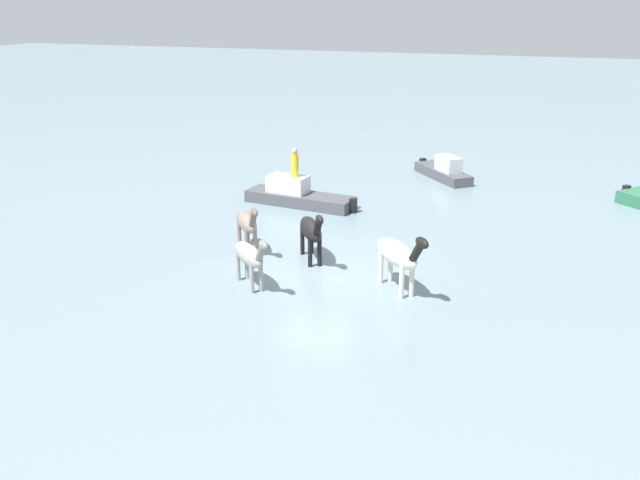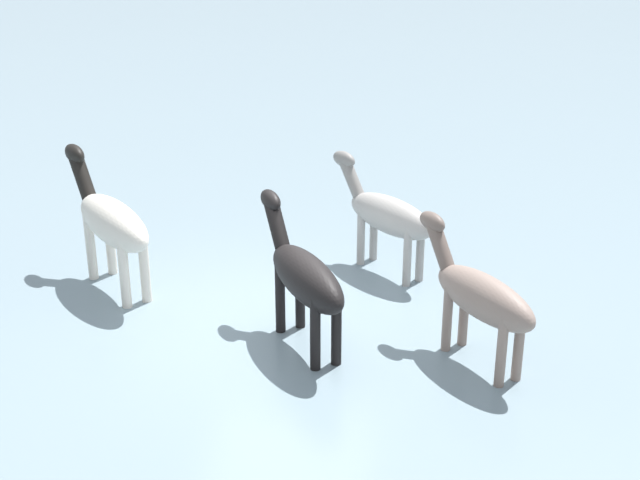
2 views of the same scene
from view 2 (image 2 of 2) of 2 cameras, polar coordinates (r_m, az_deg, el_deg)
The scene contains 5 objects.
ground_plane at distance 13.65m, azimuth -2.09°, elevation -5.30°, with size 173.10×173.10×0.00m, color gray.
horse_rear_stallion at distance 14.66m, azimuth -12.84°, elevation 1.15°, with size 2.23×2.13×2.07m.
horse_chestnut_trailing at distance 12.66m, azimuth -0.98°, elevation -2.26°, with size 2.30×1.68×1.94m.
horse_mid_herd at distance 14.98m, azimuth 4.20°, elevation 1.58°, with size 1.84×1.95×1.81m.
horse_dark_mare at distance 12.44m, azimuth 9.92°, elevation -3.42°, with size 2.06×1.76×1.83m.
Camera 2 is at (-11.82, -1.92, 6.55)m, focal length 51.59 mm.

